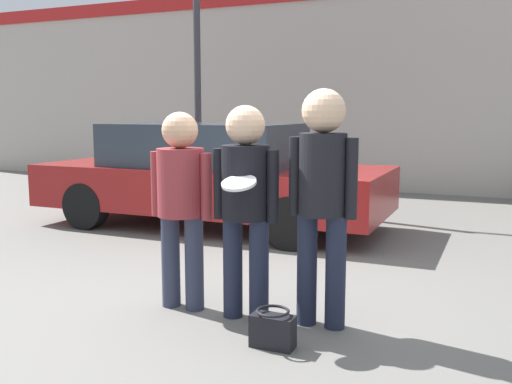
{
  "coord_description": "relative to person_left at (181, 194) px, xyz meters",
  "views": [
    {
      "loc": [
        1.94,
        -4.15,
        1.59
      ],
      "look_at": [
        0.18,
        -0.1,
        0.96
      ],
      "focal_mm": 40.0,
      "sensor_mm": 36.0,
      "label": 1
    }
  ],
  "objects": [
    {
      "name": "person_middle_with_frisbee",
      "position": [
        0.57,
        -0.02,
        0.03
      ],
      "size": [
        0.53,
        0.56,
        1.63
      ],
      "color": "#1E2338",
      "rests_on": "ground"
    },
    {
      "name": "ground_plane",
      "position": [
        0.39,
        0.28,
        -0.94
      ],
      "size": [
        56.0,
        56.0,
        0.0
      ],
      "primitive_type": "plane",
      "color": "#66635E"
    },
    {
      "name": "person_right",
      "position": [
        1.15,
        0.07,
        0.11
      ],
      "size": [
        0.51,
        0.34,
        1.75
      ],
      "color": "#1E2338",
      "rests_on": "ground"
    },
    {
      "name": "street_lamp",
      "position": [
        -2.38,
        4.96,
        2.46
      ],
      "size": [
        1.33,
        0.35,
        5.49
      ],
      "color": "#38383D",
      "rests_on": "ground"
    },
    {
      "name": "storefront_building",
      "position": [
        0.39,
        7.53,
        1.14
      ],
      "size": [
        24.0,
        0.22,
        4.09
      ],
      "color": "#B2A89E",
      "rests_on": "ground"
    },
    {
      "name": "person_left",
      "position": [
        0.0,
        0.0,
        0.0
      ],
      "size": [
        0.55,
        0.38,
        1.59
      ],
      "color": "#2D3347",
      "rests_on": "ground"
    },
    {
      "name": "parked_car_near",
      "position": [
        -1.37,
        3.04,
        -0.22
      ],
      "size": [
        4.79,
        1.9,
        1.42
      ],
      "color": "maroon",
      "rests_on": "ground"
    },
    {
      "name": "handbag",
      "position": [
        0.97,
        -0.44,
        -0.81
      ],
      "size": [
        0.3,
        0.23,
        0.26
      ],
      "color": "black",
      "rests_on": "ground"
    }
  ]
}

